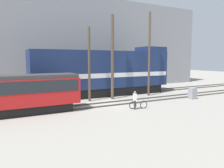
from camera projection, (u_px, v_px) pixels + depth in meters
The scene contains 12 objects.
ground_plane at pixel (108, 103), 21.07m from camera, with size 120.00×120.00×0.00m, color gray.
track_near at pixel (110, 104), 20.58m from camera, with size 60.00×1.50×0.14m.
track_far at pixel (90, 96), 24.84m from camera, with size 60.00×1.51×0.14m.
building_backdrop at pixel (66, 44), 32.24m from camera, with size 45.59×6.00×13.09m.
freight_locomotive at pixel (105, 72), 25.39m from camera, with size 16.52×3.04×5.80m.
streetcar at pixel (16, 92), 16.59m from camera, with size 9.46×2.54×3.05m.
bicycle at pixel (138, 105), 18.74m from camera, with size 1.60×0.59×0.71m.
person at pixel (135, 98), 18.45m from camera, with size 0.31×0.40×1.57m.
utility_pole_left at pixel (89, 65), 21.78m from camera, with size 0.25×0.25×7.42m.
utility_pole_center at pixel (112, 58), 22.94m from camera, with size 0.32×0.32×8.84m.
utility_pole_right at pixel (149, 55), 25.16m from camera, with size 0.26×0.26×9.55m.
signal_box at pixel (192, 93), 23.33m from camera, with size 0.70×0.60×1.20m.
Camera 1 is at (-9.40, -18.47, 4.24)m, focal length 35.00 mm.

